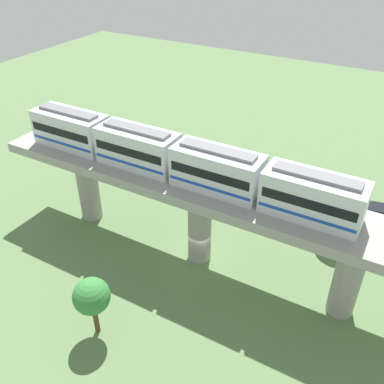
# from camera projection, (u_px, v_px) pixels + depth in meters

# --- Properties ---
(ground_plane) EXTENTS (120.00, 120.00, 0.00)m
(ground_plane) POSITION_uv_depth(u_px,v_px,m) (199.00, 257.00, 35.57)
(ground_plane) COLOR #5B7A4C
(viaduct) EXTENTS (5.20, 35.80, 7.37)m
(viaduct) POSITION_uv_depth(u_px,v_px,m) (200.00, 200.00, 32.37)
(viaduct) COLOR #999691
(viaduct) RESTS_ON ground
(train) EXTENTS (2.64, 27.45, 3.24)m
(train) POSITION_uv_depth(u_px,v_px,m) (176.00, 158.00, 31.51)
(train) COLOR silver
(train) RESTS_ON viaduct
(parked_car_white) EXTENTS (2.57, 4.47, 1.76)m
(parked_car_white) POSITION_uv_depth(u_px,v_px,m) (236.00, 182.00, 44.01)
(parked_car_white) COLOR white
(parked_car_white) RESTS_ON ground
(parked_car_orange) EXTENTS (2.66, 4.49, 1.76)m
(parked_car_orange) POSITION_uv_depth(u_px,v_px,m) (375.00, 215.00, 39.16)
(parked_car_orange) COLOR orange
(parked_car_orange) RESTS_ON ground
(tree_near_viaduct) EXTENTS (2.49, 2.49, 4.69)m
(tree_near_viaduct) POSITION_uv_depth(u_px,v_px,m) (92.00, 297.00, 27.38)
(tree_near_viaduct) COLOR brown
(tree_near_viaduct) RESTS_ON ground
(tree_mid_lot) EXTENTS (3.46, 3.46, 5.53)m
(tree_mid_lot) POSITION_uv_depth(u_px,v_px,m) (339.00, 202.00, 35.73)
(tree_mid_lot) COLOR brown
(tree_mid_lot) RESTS_ON ground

